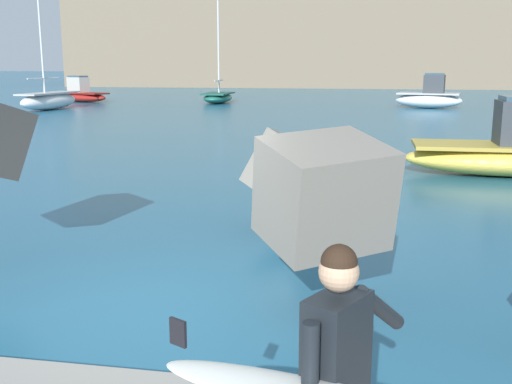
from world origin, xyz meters
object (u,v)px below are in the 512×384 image
Objects in this scene: boat_mid_right at (218,97)px; boat_mid_centre at (81,94)px; boat_near_right at (429,97)px; boat_near_left at (49,100)px.

boat_mid_centre is at bearing -177.75° from boat_mid_right.
boat_near_right is 0.63× the size of boat_mid_right.
boat_near_right is 0.90× the size of boat_mid_centre.
boat_near_left is 1.75× the size of boat_near_right.
boat_near_left is 12.18m from boat_mid_right.
boat_near_right reaches higher than boat_mid_centre.
boat_near_left reaches higher than boat_mid_centre.
boat_near_left is at bearing -78.41° from boat_mid_centre.
boat_near_left is 24.53m from boat_near_right.
boat_mid_right reaches higher than boat_mid_centre.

